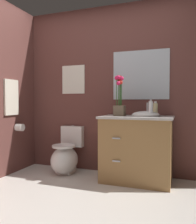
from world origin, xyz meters
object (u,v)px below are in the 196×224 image
object	(u,v)px
vanity_cabinet	(136,148)
soap_bottle	(155,109)
toilet_paper_roll	(20,127)
wall_poster	(73,80)
toilet	(66,157)
flower_vase	(120,100)
hanging_towel	(11,97)
wall_mirror	(140,75)
lotion_bottle	(151,109)

from	to	relation	value
vanity_cabinet	soap_bottle	distance (m)	0.57
soap_bottle	toilet_paper_roll	world-z (taller)	soap_bottle
toilet_paper_roll	wall_poster	bearing A→B (deg)	34.58
toilet	flower_vase	size ratio (longest dim) A/B	1.26
soap_bottle	hanging_towel	distance (m)	2.06
toilet_paper_roll	wall_mirror	bearing A→B (deg)	14.96
toilet	soap_bottle	world-z (taller)	soap_bottle
lotion_bottle	soap_bottle	bearing A→B (deg)	67.50
lotion_bottle	vanity_cabinet	bearing A→B (deg)	161.11
lotion_bottle	wall_poster	size ratio (longest dim) A/B	0.49
flower_vase	lotion_bottle	world-z (taller)	flower_vase
wall_poster	hanging_towel	bearing A→B (deg)	-141.67
soap_bottle	wall_poster	bearing A→B (deg)	169.22
hanging_towel	toilet_paper_roll	bearing A→B (deg)	63.75
toilet	flower_vase	world-z (taller)	flower_vase
soap_bottle	toilet_paper_roll	xyz separation A→B (m)	(-1.98, -0.22, -0.29)
wall_poster	vanity_cabinet	bearing A→B (deg)	-15.42
soap_bottle	lotion_bottle	size ratio (longest dim) A/B	0.90
lotion_bottle	toilet_paper_roll	xyz separation A→B (m)	(-1.93, -0.10, -0.30)
vanity_cabinet	toilet_paper_roll	distance (m)	1.76
flower_vase	lotion_bottle	bearing A→B (deg)	-5.95
lotion_bottle	wall_mirror	distance (m)	0.63
toilet	flower_vase	bearing A→B (deg)	-3.29
lotion_bottle	toilet_paper_roll	distance (m)	1.96
flower_vase	soap_bottle	world-z (taller)	flower_vase
soap_bottle	wall_poster	distance (m)	1.40
flower_vase	toilet_paper_roll	distance (m)	1.57
toilet	toilet_paper_roll	xyz separation A→B (m)	(-0.67, -0.20, 0.44)
flower_vase	wall_poster	bearing A→B (deg)	159.36
toilet	vanity_cabinet	size ratio (longest dim) A/B	0.65
soap_bottle	wall_mirror	xyz separation A→B (m)	(-0.24, 0.25, 0.48)
toilet	lotion_bottle	size ratio (longest dim) A/B	3.15
soap_bottle	toilet_paper_roll	size ratio (longest dim) A/B	1.79
hanging_towel	wall_poster	bearing A→B (deg)	38.33
lotion_bottle	flower_vase	bearing A→B (deg)	174.05
flower_vase	wall_mirror	bearing A→B (deg)	54.55
vanity_cabinet	flower_vase	size ratio (longest dim) A/B	1.93
wall_poster	toilet_paper_roll	size ratio (longest dim) A/B	4.05
toilet_paper_roll	lotion_bottle	bearing A→B (deg)	3.10
flower_vase	lotion_bottle	distance (m)	0.44
flower_vase	hanging_towel	size ratio (longest dim) A/B	1.05
soap_bottle	wall_mirror	bearing A→B (deg)	134.02
toilet	lotion_bottle	bearing A→B (deg)	-4.18
wall_mirror	toilet_paper_roll	xyz separation A→B (m)	(-1.74, -0.46, -0.77)
wall_mirror	lotion_bottle	bearing A→B (deg)	-61.66
wall_poster	wall_mirror	distance (m)	1.06
vanity_cabinet	flower_vase	distance (m)	0.68
hanging_towel	toilet	bearing A→B (deg)	22.93
toilet	lotion_bottle	distance (m)	1.46
soap_bottle	toilet_paper_roll	bearing A→B (deg)	-173.77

